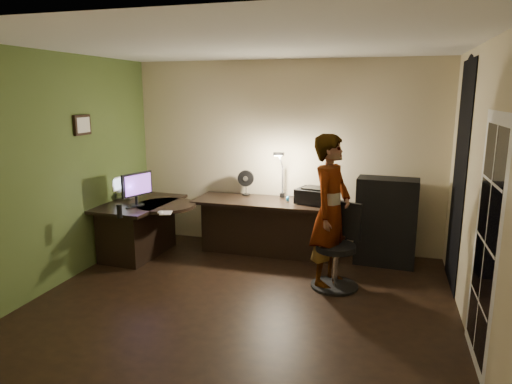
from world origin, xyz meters
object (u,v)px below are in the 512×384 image
(desk_left, at_px, (140,229))
(person, at_px, (331,211))
(monitor, at_px, (136,194))
(desk_right, at_px, (267,227))
(office_chair, at_px, (336,247))
(cabinet, at_px, (386,222))

(desk_left, bearing_deg, person, -3.11)
(desk_left, relative_size, monitor, 2.71)
(desk_left, height_order, person, person)
(desk_right, relative_size, person, 1.15)
(desk_right, distance_m, office_chair, 1.40)
(desk_left, height_order, desk_right, desk_right)
(desk_left, distance_m, monitor, 0.58)
(desk_right, xyz_separation_m, monitor, (-1.62, -0.73, 0.54))
(desk_left, bearing_deg, monitor, -65.01)
(desk_left, distance_m, person, 2.73)
(desk_left, distance_m, office_chair, 2.78)
(cabinet, bearing_deg, office_chair, -116.26)
(desk_right, relative_size, cabinet, 1.77)
(monitor, bearing_deg, person, 17.05)
(person, bearing_deg, monitor, 103.95)
(desk_right, height_order, monitor, monitor)
(desk_right, xyz_separation_m, cabinet, (1.60, 0.05, 0.19))
(monitor, bearing_deg, desk_right, 43.53)
(person, bearing_deg, desk_left, 99.96)
(desk_left, xyz_separation_m, person, (2.67, -0.28, 0.52))
(desk_left, xyz_separation_m, office_chair, (2.75, -0.37, 0.11))
(monitor, bearing_deg, desk_left, 131.16)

